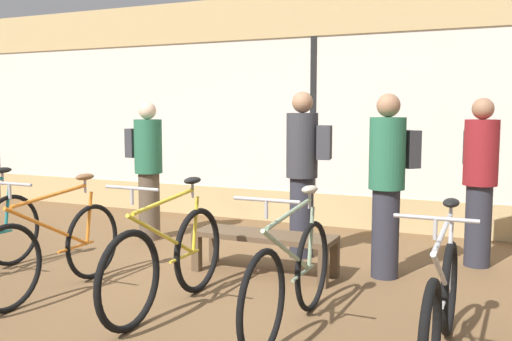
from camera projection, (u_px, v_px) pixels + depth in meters
The scene contains 11 objects.
ground_plane at pixel (187, 295), 4.96m from camera, with size 24.00×24.00×0.00m, color brown.
shop_back_wall at pixel (314, 107), 7.84m from camera, with size 12.00×0.08×3.20m.
bicycle_left at pixel (55, 249), 4.98m from camera, with size 0.46×1.72×1.04m.
bicycle_center at pixel (168, 260), 4.58m from camera, with size 0.46×1.74×1.06m.
bicycle_right at pixel (291, 277), 4.13m from camera, with size 0.46×1.71×1.04m.
bicycle_far_right at pixel (441, 304), 3.64m from camera, with size 0.46×1.67×1.02m.
display_bench at pixel (264, 240), 5.57m from camera, with size 1.40×0.44×0.41m.
customer_near_rack at pixel (304, 168), 6.15m from camera, with size 0.53×0.40×1.80m.
customer_by_window at pixel (148, 166), 7.02m from camera, with size 0.54×0.42×1.70m.
customer_mid_floor at pixel (388, 179), 5.41m from camera, with size 0.53×0.55×1.76m.
customer_near_bench at pixel (480, 176), 5.81m from camera, with size 0.42×0.54×1.73m.
Camera 1 is at (2.54, -4.13, 1.61)m, focal length 40.00 mm.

